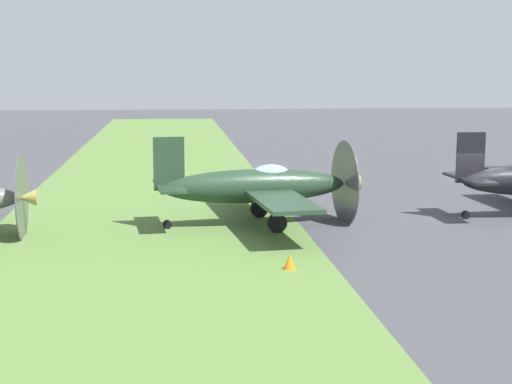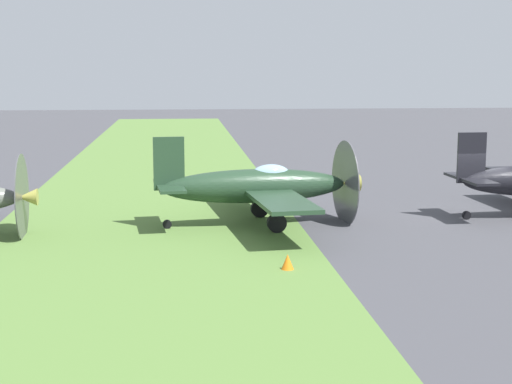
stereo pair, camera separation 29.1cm
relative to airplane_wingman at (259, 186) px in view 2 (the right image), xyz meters
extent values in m
plane|color=#424247|center=(-0.56, 8.30, -1.43)|extent=(160.00, 160.00, 0.00)
cube|color=#567A38|center=(-0.56, -3.99, -1.43)|extent=(120.00, 11.00, 0.01)
cube|color=black|center=(-0.29, 8.01, 0.91)|extent=(0.14, 1.10, 1.89)
cube|color=black|center=(-0.29, 8.01, 0.11)|extent=(3.22, 1.01, 0.10)
cylinder|color=black|center=(-0.29, 7.91, -1.27)|extent=(0.13, 0.32, 0.32)
ellipsoid|color=#233D28|center=(0.02, -0.15, 0.01)|extent=(1.94, 6.83, 1.23)
cube|color=#233D28|center=(-0.03, 0.24, -0.14)|extent=(9.64, 2.69, 0.14)
cube|color=#233D28|center=(0.34, -3.21, 0.90)|extent=(0.21, 1.09, 1.88)
cube|color=#233D28|center=(0.34, -3.21, 0.10)|extent=(3.25, 1.22, 0.10)
cone|color=#B7B24C|center=(-0.37, 3.44, 0.01)|extent=(0.70, 0.76, 0.63)
cylinder|color=#4C4C51|center=(-0.35, 3.25, 0.01)|extent=(3.16, 0.38, 3.17)
ellipsoid|color=#8CB2C6|center=(-0.05, 0.44, 0.44)|extent=(0.84, 1.45, 0.69)
cylinder|color=black|center=(-1.47, 0.19, -1.09)|extent=(0.29, 0.69, 0.67)
cylinder|color=black|center=(-1.47, 0.19, -0.62)|extent=(0.12, 0.12, 0.95)
cylinder|color=black|center=(1.39, 0.49, -1.09)|extent=(0.29, 0.69, 0.67)
cylinder|color=black|center=(1.39, 0.49, -0.62)|extent=(0.12, 0.12, 0.95)
cylinder|color=black|center=(0.35, -3.31, -1.27)|extent=(0.15, 0.33, 0.32)
cone|color=#B7B24C|center=(1.16, -7.96, -0.09)|extent=(0.62, 0.67, 0.59)
cylinder|color=#4C4C51|center=(1.16, -8.14, -0.09)|extent=(2.95, 0.16, 2.96)
cone|color=orange|center=(6.44, 0.17, -1.21)|extent=(0.36, 0.36, 0.44)
camera|label=1|loc=(27.90, -3.11, 4.23)|focal=55.18mm
camera|label=2|loc=(27.93, -2.82, 4.23)|focal=55.18mm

